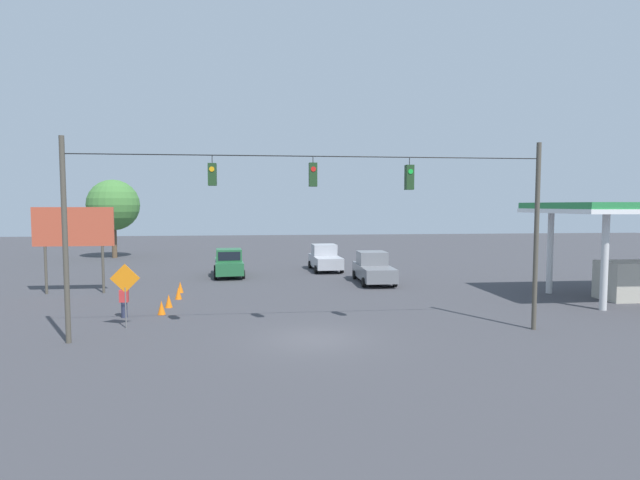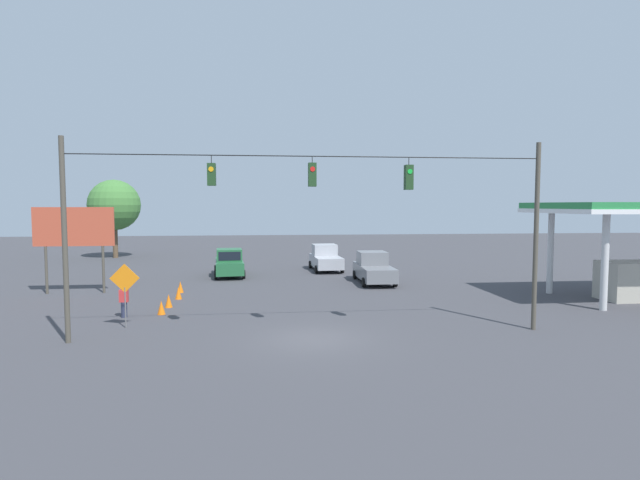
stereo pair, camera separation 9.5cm
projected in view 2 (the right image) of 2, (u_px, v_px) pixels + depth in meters
ground_plane at (314, 339)px, 20.12m from camera, size 140.00×140.00×0.00m
overhead_signal_span at (314, 216)px, 20.26m from camera, size 19.47×0.38×8.04m
pickup_truck_grey_oncoming_far at (374, 269)px, 34.71m from camera, size 2.35×5.53×2.12m
pickup_truck_green_withflow_far at (229, 263)px, 37.78m from camera, size 2.62×5.46×2.12m
pickup_truck_silver_oncoming_deep at (325, 259)px, 41.21m from camera, size 2.52×5.19×2.12m
traffic_cone_nearest at (161, 307)px, 24.59m from camera, size 0.39×0.39×0.70m
traffic_cone_second at (169, 301)px, 26.28m from camera, size 0.39×0.39×0.70m
traffic_cone_third at (178, 293)px, 28.60m from camera, size 0.39×0.39×0.70m
traffic_cone_fourth at (180, 287)px, 30.74m from camera, size 0.39×0.39×0.70m
gas_station at (636, 229)px, 28.15m from camera, size 10.44×7.11×5.54m
roadside_billboard at (74, 231)px, 30.23m from camera, size 4.75×0.16×5.27m
work_zone_sign at (125, 283)px, 21.76m from camera, size 1.27×0.06×2.84m
pedestrian at (124, 301)px, 23.93m from camera, size 0.40×0.28×1.57m
tree_horizon_left at (114, 205)px, 50.67m from camera, size 5.15×5.15×7.97m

